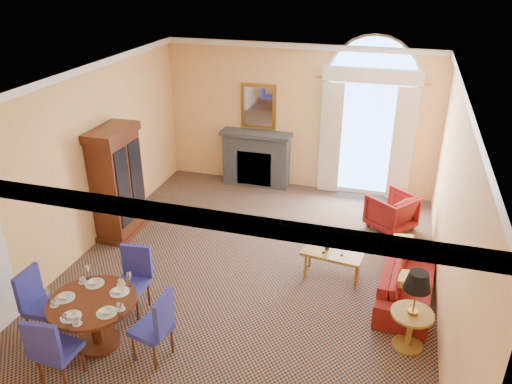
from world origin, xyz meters
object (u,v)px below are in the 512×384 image
(armchair, at_px, (391,212))
(coffee_table, at_px, (333,253))
(dining_table, at_px, (94,311))
(armoire, at_px, (118,184))
(side_table, at_px, (415,301))
(sofa, at_px, (408,281))

(armchair, bearing_deg, coffee_table, 14.38)
(dining_table, height_order, coffee_table, dining_table)
(armoire, height_order, armchair, armoire)
(armoire, distance_m, armchair, 5.21)
(armoire, bearing_deg, coffee_table, -4.60)
(dining_table, relative_size, side_table, 0.99)
(coffee_table, distance_m, side_table, 1.85)
(side_table, bearing_deg, coffee_table, 133.20)
(armoire, xyz_separation_m, armchair, (4.91, 1.62, -0.65))
(sofa, bearing_deg, armoire, 89.09)
(dining_table, bearing_deg, coffee_table, 41.60)
(sofa, relative_size, side_table, 1.66)
(armchair, height_order, side_table, side_table)
(armoire, height_order, sofa, armoire)
(armchair, xyz_separation_m, coffee_table, (-0.84, -1.94, 0.10))
(coffee_table, xyz_separation_m, side_table, (1.25, -1.33, 0.30))
(armoire, xyz_separation_m, sofa, (5.27, -0.53, -0.72))
(armoire, xyz_separation_m, side_table, (5.32, -1.66, -0.25))
(sofa, xyz_separation_m, side_table, (0.05, -1.13, 0.47))
(dining_table, bearing_deg, sofa, 29.75)
(dining_table, distance_m, armchair, 5.76)
(dining_table, bearing_deg, armchair, 50.56)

